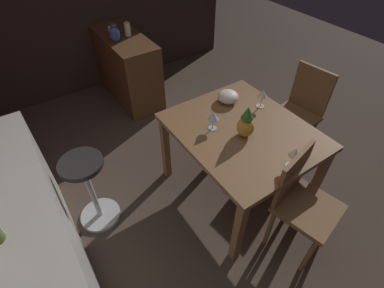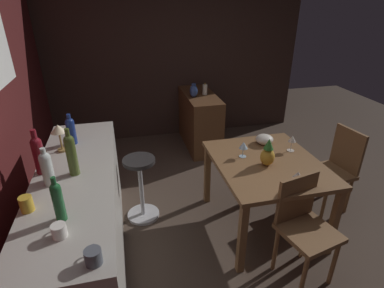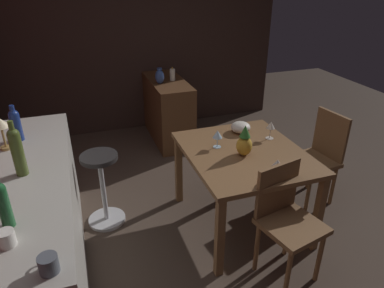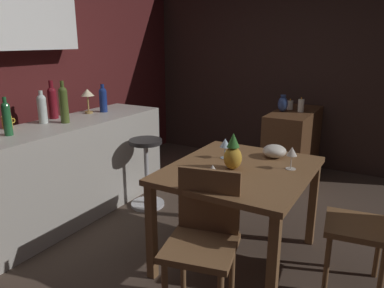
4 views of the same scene
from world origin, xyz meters
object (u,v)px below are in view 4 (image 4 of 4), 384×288
(wine_bottle_clear, at_px, (42,107))
(pillar_candle_short, at_px, (290,105))
(dining_table, at_px, (240,179))
(wine_bottle_olive, at_px, (64,103))
(chair_by_doorway, at_px, (370,221))
(counter_lamp, at_px, (87,95))
(bar_stool, at_px, (147,171))
(vase_ceramic_blue, at_px, (283,104))
(pillar_candle_tall, at_px, (301,106))
(cup_mustard, at_px, (7,122))
(wine_bottle_green, at_px, (7,117))
(sideboard_cabinet, at_px, (293,144))
(wine_bottle_cobalt, at_px, (103,99))
(pineapple_centerpiece, at_px, (233,154))
(wine_bottle_ruby, at_px, (52,101))
(chair_near_window, at_px, (203,238))
(wine_glass_right, at_px, (292,152))
(wine_glass_center, at_px, (225,143))
(wine_glass_left, at_px, (213,171))
(fruit_bowl, at_px, (275,151))

(wine_bottle_clear, height_order, pillar_candle_short, wine_bottle_clear)
(dining_table, bearing_deg, wine_bottle_olive, 93.05)
(chair_by_doorway, relative_size, counter_lamp, 3.67)
(wine_bottle_olive, height_order, wine_bottle_clear, wine_bottle_olive)
(bar_stool, relative_size, wine_bottle_clear, 2.37)
(chair_by_doorway, bearing_deg, wine_bottle_olive, 94.46)
(vase_ceramic_blue, bearing_deg, pillar_candle_short, -11.00)
(pillar_candle_tall, bearing_deg, bar_stool, 144.13)
(cup_mustard, height_order, pillar_candle_tall, cup_mustard)
(wine_bottle_green, relative_size, wine_bottle_clear, 1.03)
(cup_mustard, bearing_deg, vase_ceramic_blue, -35.56)
(sideboard_cabinet, xyz_separation_m, wine_bottle_cobalt, (-1.50, 1.61, 0.63))
(chair_by_doorway, relative_size, pineapple_centerpiece, 3.48)
(wine_bottle_ruby, relative_size, wine_bottle_green, 1.19)
(sideboard_cabinet, relative_size, wine_bottle_green, 3.63)
(pillar_candle_tall, bearing_deg, dining_table, -178.06)
(chair_near_window, bearing_deg, counter_lamp, 62.54)
(chair_by_doorway, height_order, wine_bottle_cobalt, wine_bottle_cobalt)
(wine_glass_right, bearing_deg, wine_glass_center, 90.51)
(pineapple_centerpiece, bearing_deg, wine_glass_left, -173.02)
(wine_bottle_clear, relative_size, counter_lamp, 1.18)
(wine_glass_right, relative_size, wine_bottle_clear, 0.56)
(vase_ceramic_blue, bearing_deg, pineapple_centerpiece, -173.51)
(chair_near_window, xyz_separation_m, wine_bottle_olive, (0.53, 1.71, 0.58))
(wine_glass_right, height_order, wine_glass_center, wine_glass_right)
(chair_by_doorway, xyz_separation_m, wine_bottle_ruby, (-0.12, 2.78, 0.57))
(bar_stool, height_order, wine_bottle_olive, wine_bottle_olive)
(sideboard_cabinet, relative_size, pineapple_centerpiece, 4.20)
(cup_mustard, distance_m, pillar_candle_tall, 3.05)
(wine_glass_right, xyz_separation_m, pineapple_centerpiece, (-0.20, 0.36, -0.01))
(wine_bottle_green, bearing_deg, bar_stool, -27.20)
(cup_mustard, relative_size, pillar_candle_short, 0.91)
(sideboard_cabinet, bearing_deg, bar_stool, 146.60)
(pillar_candle_short, bearing_deg, pillar_candle_tall, -122.33)
(wine_bottle_ruby, height_order, wine_bottle_green, wine_bottle_ruby)
(chair_by_doorway, distance_m, wine_bottle_ruby, 2.84)
(wine_glass_right, distance_m, wine_bottle_olive, 2.02)
(counter_lamp, bearing_deg, chair_by_doorway, -94.94)
(wine_glass_left, xyz_separation_m, wine_bottle_cobalt, (0.95, 1.75, 0.17))
(dining_table, bearing_deg, wine_bottle_cobalt, 74.63)
(dining_table, height_order, bar_stool, dining_table)
(wine_bottle_cobalt, height_order, cup_mustard, wine_bottle_cobalt)
(sideboard_cabinet, xyz_separation_m, wine_glass_right, (-1.83, -0.45, 0.45))
(fruit_bowl, bearing_deg, pineapple_centerpiece, 157.37)
(sideboard_cabinet, height_order, wine_glass_right, wine_glass_right)
(wine_glass_center, xyz_separation_m, fruit_bowl, (0.21, -0.32, -0.07))
(wine_glass_right, relative_size, pillar_candle_short, 1.26)
(wine_bottle_cobalt, bearing_deg, counter_lamp, 150.77)
(sideboard_cabinet, xyz_separation_m, wine_bottle_green, (-2.60, 1.56, 0.63))
(fruit_bowl, bearing_deg, dining_table, 159.42)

